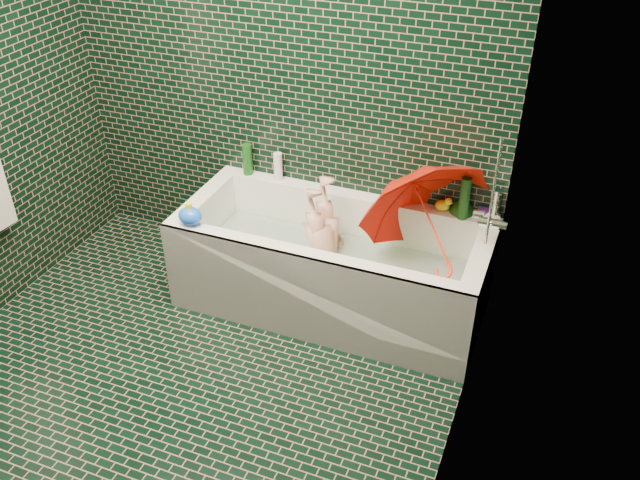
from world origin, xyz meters
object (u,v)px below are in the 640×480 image
at_px(bathtub, 331,274).
at_px(umbrella, 432,225).
at_px(rubber_duck, 444,205).
at_px(child, 326,253).
at_px(bath_toy, 190,216).

relative_size(bathtub, umbrella, 2.45).
distance_m(bathtub, rubber_duck, 0.74).
height_order(child, bath_toy, bath_toy).
distance_m(bathtub, umbrella, 0.65).
relative_size(child, rubber_duck, 7.71).
height_order(bathtub, bath_toy, bath_toy).
relative_size(umbrella, rubber_duck, 6.20).
xyz_separation_m(bathtub, rubber_duck, (0.53, 0.35, 0.38)).
height_order(bathtub, rubber_duck, rubber_duck).
relative_size(bathtub, rubber_duck, 15.17).
height_order(rubber_duck, bath_toy, bath_toy).
xyz_separation_m(child, rubber_duck, (0.58, 0.30, 0.28)).
distance_m(child, bath_toy, 0.79).
height_order(bathtub, umbrella, umbrella).
height_order(child, rubber_duck, rubber_duck).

